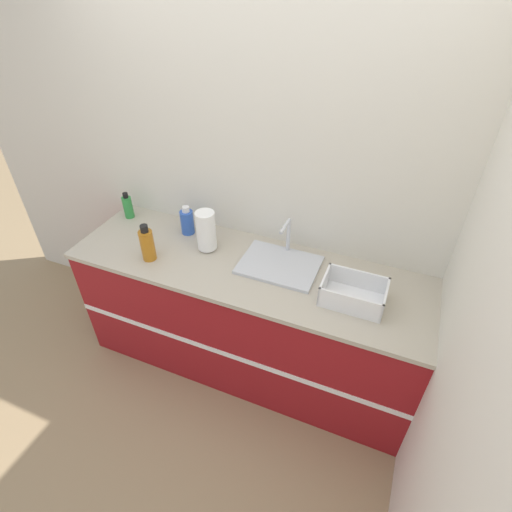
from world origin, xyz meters
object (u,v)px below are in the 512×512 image
bottle_amber (147,244)px  sink (280,263)px  dish_rack (353,294)px  bottle_blue (187,221)px  paper_towel_roll (206,231)px  bottle_green (128,207)px

bottle_amber → sink: bearing=17.5°
dish_rack → bottle_amber: bottle_amber is taller
sink → bottle_blue: bearing=171.9°
bottle_amber → bottle_blue: 0.35m
paper_towel_roll → dish_rack: (0.95, -0.12, -0.09)m
sink → paper_towel_roll: 0.50m
dish_rack → bottle_green: bottle_green is taller
paper_towel_roll → bottle_green: (-0.69, 0.12, -0.05)m
dish_rack → bottle_blue: (-1.16, 0.23, 0.04)m
sink → bottle_amber: (-0.77, -0.24, 0.09)m
paper_towel_roll → bottle_blue: bearing=151.5°
paper_towel_roll → bottle_blue: size_ratio=1.34×
dish_rack → bottle_amber: bearing=-175.0°
dish_rack → bottle_green: (-1.65, 0.25, 0.04)m
bottle_blue → bottle_green: 0.49m
sink → dish_rack: bearing=-16.1°
paper_towel_roll → bottle_blue: (-0.21, 0.11, -0.05)m
paper_towel_roll → bottle_green: paper_towel_roll is taller
sink → paper_towel_roll: bearing=-178.4°
sink → bottle_green: bearing=174.7°
bottle_blue → sink: bearing=-8.1°
sink → paper_towel_roll: (-0.49, -0.01, 0.12)m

